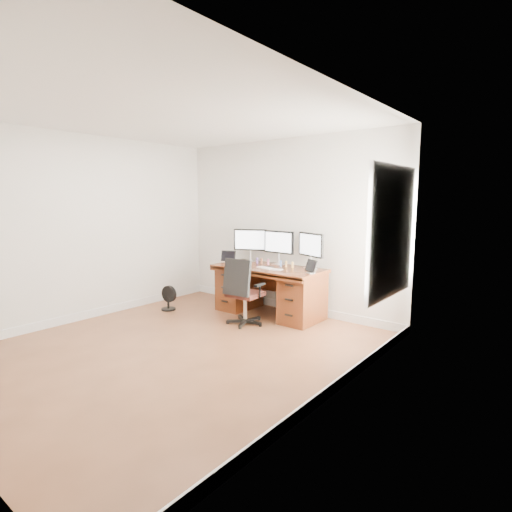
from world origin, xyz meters
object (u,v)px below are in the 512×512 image
Objects in this scene: desk at (269,289)px; office_chair at (243,303)px; keyboard at (265,268)px; monitor_center at (279,243)px; floor_fan at (168,298)px.

office_chair is at bearing -88.31° from desk.
desk is 0.65m from office_chair.
office_chair reaches higher than keyboard.
monitor_center is (-0.00, 0.24, 0.68)m from desk.
desk is 1.77× the size of office_chair.
monitor_center is (-0.02, 0.88, 0.77)m from office_chair.
floor_fan is at bearing -149.87° from desk.
desk is 0.39m from keyboard.
monitor_center reaches higher than desk.
office_chair is (0.02, -0.64, -0.09)m from desk.
desk is 3.09× the size of monitor_center.
office_chair is 1.45m from floor_fan.
monitor_center is 0.52m from keyboard.
monitor_center reaches higher than office_chair.
floor_fan is at bearing -141.10° from monitor_center.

